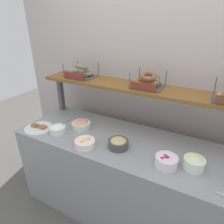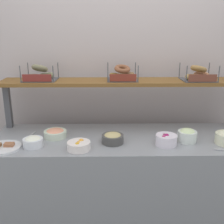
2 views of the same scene
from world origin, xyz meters
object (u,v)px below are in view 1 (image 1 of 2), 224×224
bowl_hummus (118,143)px  serving_plate_white (39,128)px  bowl_fruit_salad (85,143)px  serving_spoon_by_edge (63,122)px  bowl_cream_cheese (58,129)px  bowl_beet_salad (166,161)px  bagel_basket_poppy (81,73)px  bowl_scallion_spread (194,162)px  bowl_lox_spread (81,124)px  bagel_basket_cinnamon_raisin (148,82)px

bowl_hummus → serving_plate_white: bearing=-173.6°
bowl_fruit_salad → serving_spoon_by_edge: 0.50m
bowl_cream_cheese → serving_spoon_by_edge: bearing=117.4°
bowl_beet_salad → bagel_basket_poppy: (-1.03, 0.43, 0.43)m
bowl_scallion_spread → serving_plate_white: (-1.42, -0.11, -0.04)m
serving_spoon_by_edge → bowl_fruit_salad: bearing=-27.8°
bowl_lox_spread → bowl_cream_cheese: bowl_cream_cheese is taller
bowl_hummus → bowl_beet_salad: (0.41, -0.05, 0.00)m
serving_spoon_by_edge → bowl_lox_spread: bearing=3.3°
bowl_fruit_salad → bagel_basket_cinnamon_raisin: (0.34, 0.50, 0.45)m
bowl_lox_spread → bowl_fruit_salad: bearing=-48.4°
bowl_lox_spread → bowl_cream_cheese: size_ratio=1.23×
bowl_scallion_spread → bowl_fruit_salad: (-0.84, -0.14, -0.02)m
bowl_fruit_salad → bagel_basket_cinnamon_raisin: 0.76m
bowl_hummus → bowl_fruit_salad: bowl_hummus is taller
bowl_hummus → serving_plate_white: 0.83m
serving_plate_white → serving_spoon_by_edge: serving_plate_white is taller
bowl_fruit_salad → bagel_basket_cinnamon_raisin: bearing=55.9°
bowl_hummus → bowl_cream_cheese: (-0.60, -0.06, -0.00)m
bowl_hummus → bowl_scallion_spread: bowl_scallion_spread is taller
serving_plate_white → bagel_basket_poppy: bearing=67.2°
bowl_lox_spread → bagel_basket_cinnamon_raisin: bearing=24.6°
bowl_beet_salad → bagel_basket_cinnamon_raisin: 0.69m
bagel_basket_cinnamon_raisin → bowl_scallion_spread: bearing=-35.8°
bowl_scallion_spread → bowl_beet_salad: bearing=-159.1°
bowl_lox_spread → bowl_beet_salad: size_ratio=1.13×
bowl_scallion_spread → bowl_beet_salad: (-0.18, -0.07, -0.01)m
bagel_basket_poppy → bowl_hummus: bearing=-31.6°
bowl_hummus → bagel_basket_poppy: 0.85m
bowl_fruit_salad → serving_plate_white: (-0.57, 0.03, -0.02)m
bowl_fruit_salad → bagel_basket_cinnamon_raisin: size_ratio=0.63×
bowl_scallion_spread → bowl_beet_salad: bowl_scallion_spread is taller
bowl_beet_salad → bagel_basket_poppy: 1.20m
bowl_hummus → bagel_basket_cinnamon_raisin: 0.59m
serving_spoon_by_edge → bagel_basket_cinnamon_raisin: bagel_basket_cinnamon_raisin is taller
bowl_lox_spread → bowl_scallion_spread: bearing=-5.6°
bowl_hummus → serving_plate_white: size_ratio=0.64×
bowl_fruit_salad → bagel_basket_cinnamon_raisin: bagel_basket_cinnamon_raisin is taller
bowl_cream_cheese → bowl_fruit_salad: 0.36m
bagel_basket_cinnamon_raisin → bowl_hummus: bearing=-103.1°
bowl_beet_salad → bowl_lox_spread: bearing=168.9°
bowl_hummus → bowl_fruit_salad: bearing=-154.3°
bowl_lox_spread → bowl_hummus: 0.49m
bagel_basket_poppy → bowl_lox_spread: bearing=-59.3°
serving_plate_white → bagel_basket_cinnamon_raisin: 1.13m
bagel_basket_cinnamon_raisin → bowl_cream_cheese: bearing=-147.3°
bowl_beet_salad → serving_plate_white: 1.24m
bowl_lox_spread → bowl_fruit_salad: (0.22, -0.25, -0.00)m
bowl_lox_spread → bagel_basket_cinnamon_raisin: size_ratio=0.68×
bowl_hummus → bowl_fruit_salad: 0.28m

